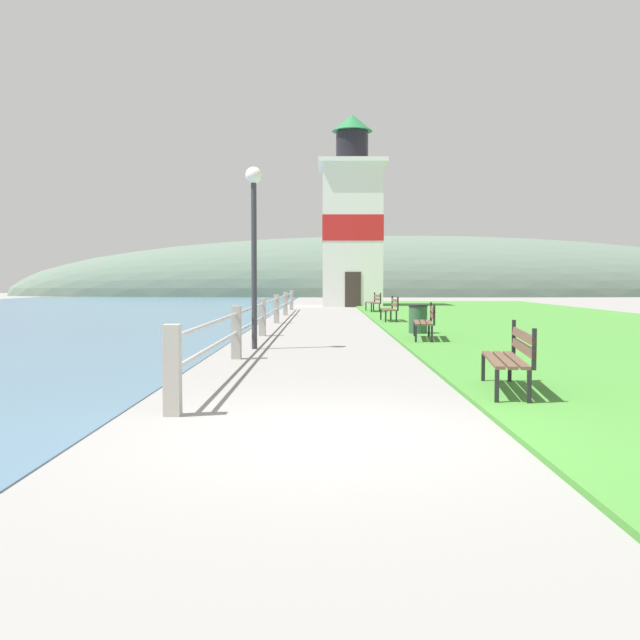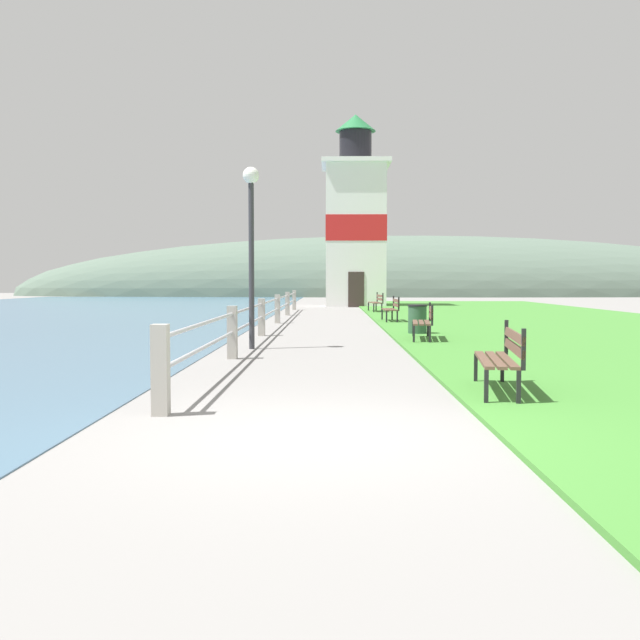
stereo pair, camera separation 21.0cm
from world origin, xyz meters
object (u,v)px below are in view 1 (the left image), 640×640
park_bench_far (391,308)px  trash_bin (418,320)px  park_bench_by_lighthouse (374,301)px  park_bench_near (511,354)px  lamp_post (254,224)px  park_bench_midway (427,320)px  lighthouse (352,225)px

park_bench_far → trash_bin: 5.98m
park_bench_far → park_bench_by_lighthouse: bearing=-91.0°
park_bench_far → park_bench_near: bearing=88.9°
park_bench_far → lamp_post: 10.85m
lamp_post → trash_bin: bearing=43.6°
park_bench_far → trash_bin: park_bench_far is taller
park_bench_midway → park_bench_by_lighthouse: bearing=-83.3°
park_bench_far → lighthouse: 17.12m
park_bench_midway → trash_bin: (0.05, 1.98, -0.12)m
park_bench_by_lighthouse → lighthouse: lighthouse is taller
park_bench_midway → lamp_post: size_ratio=0.48×
park_bench_midway → lamp_post: (-4.05, -1.92, 2.20)m
park_bench_near → trash_bin: park_bench_near is taller
trash_bin → park_bench_midway: bearing=-91.5°
park_bench_far → lamp_post: lamp_post is taller
park_bench_by_lighthouse → lamp_post: 18.46m
lamp_post → park_bench_midway: bearing=25.4°
park_bench_midway → lighthouse: 24.91m
lighthouse → park_bench_by_lighthouse: bearing=-85.1°
park_bench_near → park_bench_by_lighthouse: same height
lamp_post → lighthouse: bearing=83.2°
trash_bin → lamp_post: 6.11m
park_bench_by_lighthouse → lighthouse: bearing=-89.4°
park_bench_far → lamp_post: size_ratio=0.44×
lamp_post → park_bench_near: bearing=-58.0°
park_bench_far → park_bench_midway: bearing=89.7°
park_bench_near → park_bench_far: same height
park_bench_by_lighthouse → lamp_post: lamp_post is taller
lighthouse → trash_bin: 22.99m
park_bench_near → lamp_post: bearing=-50.4°
lighthouse → park_bench_far: bearing=-87.4°
park_bench_near → trash_bin: bearing=-83.1°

